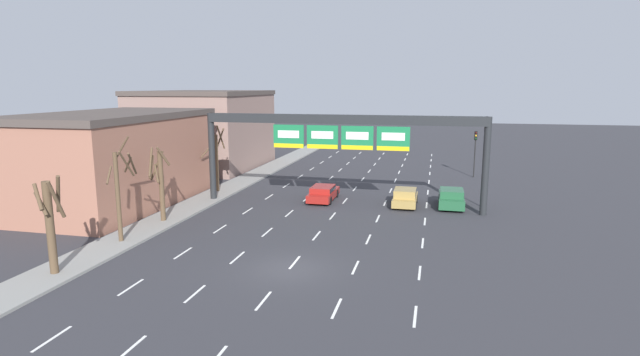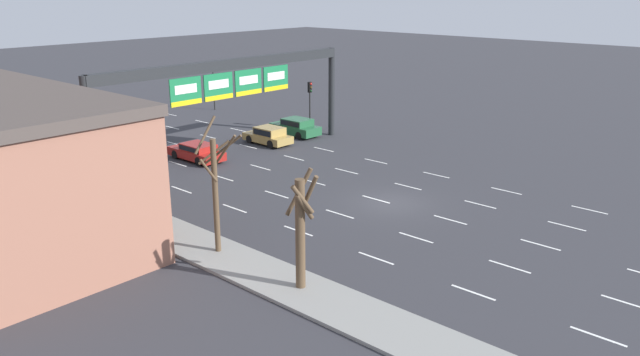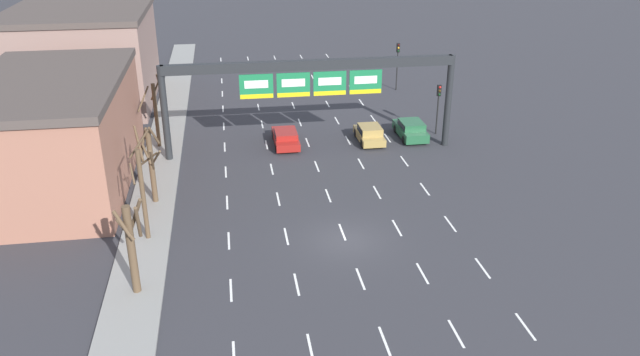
{
  "view_description": "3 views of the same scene",
  "coord_description": "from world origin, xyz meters",
  "px_view_note": "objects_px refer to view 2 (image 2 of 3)",
  "views": [
    {
      "loc": [
        7.16,
        -23.54,
        9.35
      ],
      "look_at": [
        -0.77,
        10.23,
        2.93
      ],
      "focal_mm": 28.0,
      "sensor_mm": 36.0,
      "label": 1
    },
    {
      "loc": [
        -27.93,
        -19.76,
        12.12
      ],
      "look_at": [
        -3.11,
        2.63,
        1.7
      ],
      "focal_mm": 35.0,
      "sensor_mm": 36.0,
      "label": 2
    },
    {
      "loc": [
        -6.22,
        -30.46,
        17.74
      ],
      "look_at": [
        -0.63,
        5.48,
        1.54
      ],
      "focal_mm": 35.0,
      "sensor_mm": 36.0,
      "label": 3
    }
  ],
  "objects_px": {
    "tree_bare_third": "(154,174)",
    "tree_bare_furthest": "(216,184)",
    "car_gold": "(269,135)",
    "tree_bare_second": "(301,226)",
    "traffic_light_mid_block": "(310,96)",
    "traffic_light_near_gantry": "(213,76)",
    "car_green": "(296,126)",
    "tree_bare_closest": "(51,141)",
    "car_red": "(197,151)",
    "sign_gantry": "(231,79)"
  },
  "relations": [
    {
      "from": "traffic_light_near_gantry",
      "to": "tree_bare_closest",
      "type": "distance_m",
      "value": 26.16
    },
    {
      "from": "car_gold",
      "to": "tree_bare_furthest",
      "type": "relative_size",
      "value": 0.64
    },
    {
      "from": "tree_bare_third",
      "to": "tree_bare_furthest",
      "type": "distance_m",
      "value": 4.71
    },
    {
      "from": "traffic_light_near_gantry",
      "to": "sign_gantry",
      "type": "bearing_deg",
      "value": -124.77
    },
    {
      "from": "sign_gantry",
      "to": "traffic_light_mid_block",
      "type": "height_order",
      "value": "sign_gantry"
    },
    {
      "from": "traffic_light_mid_block",
      "to": "traffic_light_near_gantry",
      "type": "bearing_deg",
      "value": 89.06
    },
    {
      "from": "sign_gantry",
      "to": "traffic_light_mid_block",
      "type": "distance_m",
      "value": 11.5
    },
    {
      "from": "car_red",
      "to": "tree_bare_second",
      "type": "bearing_deg",
      "value": -115.86
    },
    {
      "from": "sign_gantry",
      "to": "car_red",
      "type": "xyz_separation_m",
      "value": [
        -1.78,
        1.93,
        -5.16
      ]
    },
    {
      "from": "sign_gantry",
      "to": "tree_bare_furthest",
      "type": "xyz_separation_m",
      "value": [
        -11.02,
        -11.86,
        -2.46
      ]
    },
    {
      "from": "car_gold",
      "to": "tree_bare_furthest",
      "type": "distance_m",
      "value": 21.03
    },
    {
      "from": "traffic_light_near_gantry",
      "to": "traffic_light_mid_block",
      "type": "relative_size",
      "value": 1.15
    },
    {
      "from": "car_green",
      "to": "car_red",
      "type": "relative_size",
      "value": 0.95
    },
    {
      "from": "sign_gantry",
      "to": "tree_bare_closest",
      "type": "xyz_separation_m",
      "value": [
        -11.67,
        2.97,
        -2.79
      ]
    },
    {
      "from": "car_green",
      "to": "car_red",
      "type": "height_order",
      "value": "car_green"
    },
    {
      "from": "tree_bare_third",
      "to": "tree_bare_furthest",
      "type": "height_order",
      "value": "tree_bare_furthest"
    },
    {
      "from": "car_gold",
      "to": "traffic_light_mid_block",
      "type": "xyz_separation_m",
      "value": [
        5.91,
        1.01,
        2.25
      ]
    },
    {
      "from": "tree_bare_closest",
      "to": "tree_bare_furthest",
      "type": "bearing_deg",
      "value": -87.51
    },
    {
      "from": "traffic_light_near_gantry",
      "to": "traffic_light_mid_block",
      "type": "distance_m",
      "value": 13.34
    },
    {
      "from": "car_green",
      "to": "traffic_light_near_gantry",
      "type": "xyz_separation_m",
      "value": [
        2.59,
        13.91,
        2.63
      ]
    },
    {
      "from": "car_red",
      "to": "tree_bare_third",
      "type": "distance_m",
      "value": 13.3
    },
    {
      "from": "car_red",
      "to": "tree_bare_closest",
      "type": "xyz_separation_m",
      "value": [
        -9.88,
        1.05,
        2.37
      ]
    },
    {
      "from": "car_green",
      "to": "car_red",
      "type": "bearing_deg",
      "value": -179.48
    },
    {
      "from": "traffic_light_near_gantry",
      "to": "traffic_light_mid_block",
      "type": "xyz_separation_m",
      "value": [
        -0.22,
        -13.33,
        -0.42
      ]
    },
    {
      "from": "car_green",
      "to": "tree_bare_second",
      "type": "distance_m",
      "value": 27.62
    },
    {
      "from": "car_green",
      "to": "tree_bare_furthest",
      "type": "xyz_separation_m",
      "value": [
        -19.49,
        -13.88,
        2.61
      ]
    },
    {
      "from": "car_gold",
      "to": "tree_bare_furthest",
      "type": "height_order",
      "value": "tree_bare_furthest"
    },
    {
      "from": "traffic_light_mid_block",
      "to": "tree_bare_furthest",
      "type": "xyz_separation_m",
      "value": [
        -21.86,
        -14.46,
        0.39
      ]
    },
    {
      "from": "car_red",
      "to": "tree_bare_closest",
      "type": "bearing_deg",
      "value": 173.96
    },
    {
      "from": "car_green",
      "to": "tree_bare_furthest",
      "type": "relative_size",
      "value": 0.69
    },
    {
      "from": "tree_bare_furthest",
      "to": "sign_gantry",
      "type": "bearing_deg",
      "value": 47.1
    },
    {
      "from": "tree_bare_furthest",
      "to": "tree_bare_third",
      "type": "bearing_deg",
      "value": 92.15
    },
    {
      "from": "tree_bare_closest",
      "to": "tree_bare_furthest",
      "type": "distance_m",
      "value": 14.85
    },
    {
      "from": "tree_bare_third",
      "to": "car_red",
      "type": "bearing_deg",
      "value": 44.04
    },
    {
      "from": "sign_gantry",
      "to": "car_red",
      "type": "distance_m",
      "value": 5.79
    },
    {
      "from": "car_green",
      "to": "car_red",
      "type": "distance_m",
      "value": 10.26
    },
    {
      "from": "tree_bare_third",
      "to": "car_green",
      "type": "bearing_deg",
      "value": 25.06
    },
    {
      "from": "car_green",
      "to": "tree_bare_third",
      "type": "distance_m",
      "value": 21.83
    },
    {
      "from": "sign_gantry",
      "to": "car_red",
      "type": "height_order",
      "value": "sign_gantry"
    },
    {
      "from": "sign_gantry",
      "to": "tree_bare_furthest",
      "type": "bearing_deg",
      "value": -132.9
    },
    {
      "from": "car_red",
      "to": "tree_bare_third",
      "type": "xyz_separation_m",
      "value": [
        -9.42,
        -9.1,
        2.3
      ]
    },
    {
      "from": "tree_bare_second",
      "to": "tree_bare_third",
      "type": "distance_m",
      "value": 10.16
    },
    {
      "from": "tree_bare_closest",
      "to": "car_red",
      "type": "bearing_deg",
      "value": -6.04
    },
    {
      "from": "car_green",
      "to": "car_red",
      "type": "xyz_separation_m",
      "value": [
        -10.25,
        -0.09,
        -0.1
      ]
    },
    {
      "from": "traffic_light_mid_block",
      "to": "tree_bare_closest",
      "type": "bearing_deg",
      "value": 179.04
    },
    {
      "from": "car_green",
      "to": "car_gold",
      "type": "bearing_deg",
      "value": -173.0
    },
    {
      "from": "car_gold",
      "to": "traffic_light_mid_block",
      "type": "bearing_deg",
      "value": 9.7
    },
    {
      "from": "traffic_light_mid_block",
      "to": "tree_bare_furthest",
      "type": "distance_m",
      "value": 26.22
    },
    {
      "from": "tree_bare_furthest",
      "to": "traffic_light_near_gantry",
      "type": "bearing_deg",
      "value": 51.53
    },
    {
      "from": "traffic_light_mid_block",
      "to": "tree_bare_closest",
      "type": "relative_size",
      "value": 0.71
    }
  ]
}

